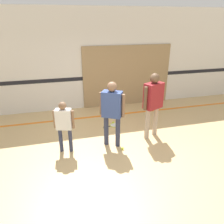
{
  "coord_description": "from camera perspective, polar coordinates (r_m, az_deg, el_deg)",
  "views": [
    {
      "loc": [
        -1.19,
        -4.23,
        2.83
      ],
      "look_at": [
        -0.03,
        0.21,
        0.87
      ],
      "focal_mm": 35.0,
      "sensor_mm": 36.0,
      "label": 1
    }
  ],
  "objects": [
    {
      "name": "floor_stripe",
      "position": [
        6.9,
        -3.43,
        -1.1
      ],
      "size": [
        14.4,
        0.1,
        0.01
      ],
      "color": "orange",
      "rests_on": "ground_plane"
    },
    {
      "name": "wall_back",
      "position": [
        7.28,
        -5.17,
        13.28
      ],
      "size": [
        16.0,
        0.07,
        3.2
      ],
      "color": "silver",
      "rests_on": "ground_plane"
    },
    {
      "name": "tennis_ball_near_instructor",
      "position": [
        5.19,
        2.73,
        -9.49
      ],
      "size": [
        0.07,
        0.07,
        0.07
      ],
      "primitive_type": "sphere",
      "color": "#CCE038",
      "rests_on": "ground_plane"
    },
    {
      "name": "person_student_right",
      "position": [
        5.42,
        10.71,
        3.33
      ],
      "size": [
        0.59,
        0.42,
        1.67
      ],
      "rotation": [
        0.0,
        0.0,
        -2.74
      ],
      "color": "tan",
      "rests_on": "ground_plane"
    },
    {
      "name": "ground_plane",
      "position": [
        5.23,
        0.89,
        -9.66
      ],
      "size": [
        16.0,
        16.0,
        0.0
      ],
      "primitive_type": "plane",
      "color": "tan"
    },
    {
      "name": "wall_panel",
      "position": [
        7.62,
        3.97,
        9.37
      ],
      "size": [
        3.06,
        0.05,
        2.05
      ],
      "color": "#9E7F56",
      "rests_on": "ground_plane"
    },
    {
      "name": "tennis_ball_by_spare_racket",
      "position": [
        6.41,
        0.32,
        -2.73
      ],
      "size": [
        0.07,
        0.07,
        0.07
      ],
      "primitive_type": "sphere",
      "color": "#CCE038",
      "rests_on": "ground_plane"
    },
    {
      "name": "person_student_left",
      "position": [
        4.91,
        -12.45,
        -2.5
      ],
      "size": [
        0.45,
        0.27,
        1.22
      ],
      "rotation": [
        0.0,
        0.0,
        -0.27
      ],
      "color": "#2D334C",
      "rests_on": "ground_plane"
    },
    {
      "name": "racket_spare_on_floor",
      "position": [
        6.3,
        0.49,
        -3.48
      ],
      "size": [
        0.52,
        0.33,
        0.03
      ],
      "rotation": [
        0.0,
        0.0,
        3.34
      ],
      "color": "#C6D838",
      "rests_on": "ground_plane"
    },
    {
      "name": "person_instructor",
      "position": [
        4.95,
        0.0,
        1.15
      ],
      "size": [
        0.52,
        0.44,
        1.58
      ],
      "rotation": [
        0.0,
        0.0,
        -0.55
      ],
      "color": "#2D334C",
      "rests_on": "ground_plane"
    }
  ]
}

